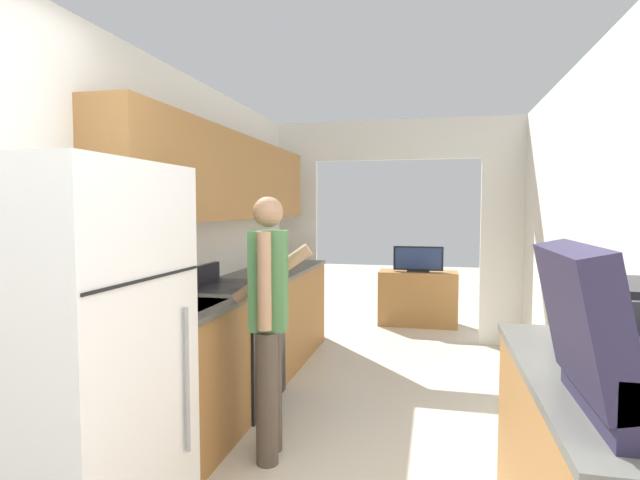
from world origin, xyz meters
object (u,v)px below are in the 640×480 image
Objects in this scene: refrigerator at (78,363)px; person at (269,320)px; tv_cabinet at (418,298)px; television at (418,259)px; range_oven at (233,344)px; microwave at (614,316)px; suitcase at (635,361)px.

person is at bearing 62.89° from refrigerator.
person is 3.79m from tv_cabinet.
refrigerator is 4.88m from tv_cabinet.
television is (-0.00, -0.04, 0.51)m from tv_cabinet.
tv_cabinet is at bearing 66.21° from range_oven.
microwave is at bearing -116.84° from person.
suitcase is (2.07, -1.97, 0.61)m from range_oven.
refrigerator is 4.81m from television.
tv_cabinet is (-0.94, 4.21, -0.71)m from microwave.
refrigerator is at bearing -105.11° from tv_cabinet.
refrigerator is at bearing 143.36° from person.
microwave is (2.24, -1.26, 0.59)m from range_oven.
person is at bearing -101.56° from tv_cabinet.
range_oven reaches higher than tv_cabinet.
microwave is (1.69, -0.53, 0.22)m from person.
person reaches higher than microwave.
refrigerator reaches higher than tv_cabinet.
person is 3.72m from television.
suitcase is 4.95m from television.
refrigerator is 2.26m from microwave.
person is 2.79× the size of suitcase.
suitcase is 0.91× the size of television.
television is (1.26, 4.64, 0.00)m from refrigerator.
refrigerator is at bearing -167.91° from microwave.
microwave is (0.17, 0.71, -0.01)m from suitcase.
tv_cabinet is at bearing -21.10° from person.
person is at bearing -101.69° from television.
tv_cabinet is 1.59× the size of television.
range_oven is 0.67× the size of person.
refrigerator is 2.72× the size of television.
microwave reaches higher than television.
range_oven is at bearing 150.64° from microwave.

